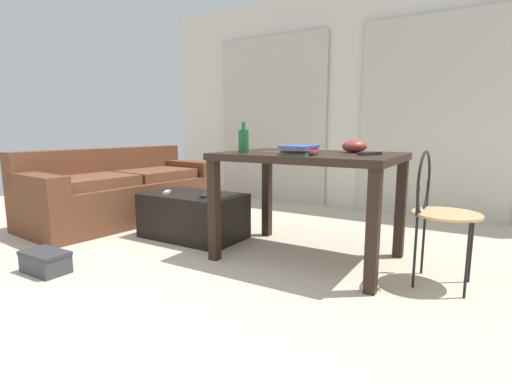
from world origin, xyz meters
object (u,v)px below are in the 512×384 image
object	(u,v)px
craft_table	(309,168)
tv_remote_on_table	(370,154)
bowl	(354,146)
couch	(121,192)
tv_remote_primary	(207,196)
book_stack	(300,150)
scissors	(269,152)
wire_chair	(435,202)
bottle_near	(244,141)
tv_remote_secondary	(167,192)
shoebox	(45,262)
coffee_table	(193,216)

from	to	relation	value
craft_table	tv_remote_on_table	size ratio (longest dim) A/B	7.40
craft_table	bowl	bearing A→B (deg)	38.37
couch	tv_remote_primary	xyz separation A→B (m)	(1.31, -0.19, 0.11)
book_stack	scissors	xyz separation A→B (m)	(-0.31, 0.13, -0.03)
wire_chair	scissors	bearing A→B (deg)	-177.64
bowl	bottle_near	bearing A→B (deg)	-144.85
bowl	tv_remote_secondary	bearing A→B (deg)	-168.48
bowl	book_stack	bearing A→B (deg)	-120.09
wire_chair	bottle_near	world-z (taller)	bottle_near
couch	wire_chair	distance (m)	3.08
tv_remote_secondary	shoebox	xyz separation A→B (m)	(-0.08, -1.08, -0.33)
tv_remote_on_table	bottle_near	bearing A→B (deg)	-132.30
tv_remote_secondary	bowl	bearing A→B (deg)	-20.35
coffee_table	bottle_near	xyz separation A→B (m)	(0.70, -0.25, 0.68)
bottle_near	book_stack	distance (m)	0.43
bowl	tv_remote_primary	world-z (taller)	bowl
bottle_near	tv_remote_secondary	size ratio (longest dim) A/B	1.44
craft_table	tv_remote_primary	bearing A→B (deg)	-175.61
bowl	tv_remote_primary	xyz separation A→B (m)	(-1.16, -0.28, -0.43)
tv_remote_primary	shoebox	xyz separation A→B (m)	(-0.49, -1.13, -0.33)
bottle_near	shoebox	world-z (taller)	bottle_near
coffee_table	couch	bearing A→B (deg)	173.07
tv_remote_on_table	tv_remote_primary	distance (m)	1.40
tv_remote_primary	scissors	bearing A→B (deg)	-14.28
couch	scissors	distance (m)	1.99
couch	tv_remote_on_table	world-z (taller)	tv_remote_on_table
bottle_near	tv_remote_secondary	distance (m)	1.04
couch	tv_remote_secondary	world-z (taller)	couch
tv_remote_primary	tv_remote_secondary	size ratio (longest dim) A/B	1.16
couch	craft_table	xyz separation A→B (m)	(2.21, -0.13, 0.38)
couch	bottle_near	xyz separation A→B (m)	(1.81, -0.38, 0.58)
bowl	tv_remote_secondary	world-z (taller)	bowl
couch	craft_table	bearing A→B (deg)	-3.24
bottle_near	tv_remote_secondary	xyz separation A→B (m)	(-0.91, 0.15, -0.47)
wire_chair	book_stack	world-z (taller)	book_stack
wire_chair	tv_remote_secondary	xyz separation A→B (m)	(-2.17, -0.08, -0.11)
shoebox	craft_table	bearing A→B (deg)	40.69
coffee_table	tv_remote_on_table	xyz separation A→B (m)	(1.54, -0.02, 0.60)
book_stack	tv_remote_primary	size ratio (longest dim) A/B	1.81
wire_chair	shoebox	world-z (taller)	wire_chair
couch	tv_remote_on_table	xyz separation A→B (m)	(2.65, -0.16, 0.50)
wire_chair	tv_remote_secondary	world-z (taller)	wire_chair
bottle_near	bowl	distance (m)	0.81
craft_table	bottle_near	bearing A→B (deg)	-147.11
craft_table	bowl	world-z (taller)	bowl
couch	tv_remote_secondary	bearing A→B (deg)	-14.91
bowl	book_stack	size ratio (longest dim) A/B	0.57
couch	shoebox	xyz separation A→B (m)	(0.82, -1.32, -0.22)
scissors	craft_table	bearing A→B (deg)	15.31
craft_table	bowl	xyz separation A→B (m)	(0.26, 0.21, 0.15)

